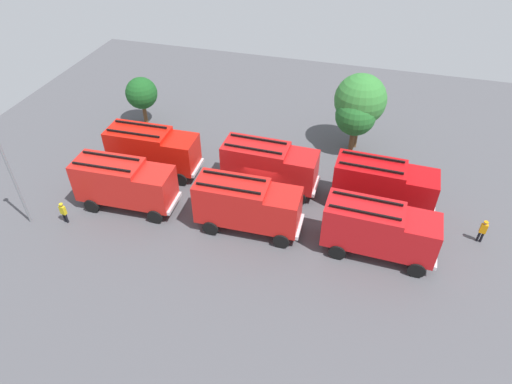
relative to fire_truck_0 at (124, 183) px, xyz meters
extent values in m
plane|color=#4C4C51|center=(9.03, 2.41, -2.15)|extent=(55.24, 55.24, 0.00)
cube|color=red|center=(2.45, 0.09, -0.05)|extent=(2.29, 2.58, 2.60)
cube|color=#8C9EAD|center=(3.50, 0.13, 0.26)|extent=(0.16, 2.13, 1.46)
cube|color=red|center=(-1.05, -0.04, 0.10)|extent=(4.89, 2.68, 2.90)
cube|color=black|center=(-1.08, 0.65, 1.67)|extent=(4.32, 0.28, 0.12)
cube|color=black|center=(-1.02, -0.73, 1.67)|extent=(4.32, 0.28, 0.12)
cube|color=silver|center=(3.65, 0.13, -1.20)|extent=(0.29, 2.38, 0.28)
cylinder|color=black|center=(2.60, 1.30, -1.60)|extent=(1.11, 0.39, 1.10)
cylinder|color=black|center=(2.69, -1.10, -1.60)|extent=(1.11, 0.39, 1.10)
cylinder|color=black|center=(-2.29, 1.12, -1.60)|extent=(1.11, 0.39, 1.10)
cylinder|color=black|center=(-2.21, -1.28, -1.60)|extent=(1.11, 0.39, 1.10)
cube|color=red|center=(11.51, 0.16, -0.05)|extent=(2.25, 2.54, 2.60)
cube|color=#8C9EAD|center=(12.56, 0.18, 0.26)|extent=(0.12, 2.13, 1.46)
cube|color=red|center=(8.01, 0.09, 0.10)|extent=(4.85, 2.60, 2.90)
cube|color=black|center=(8.00, 0.77, 1.67)|extent=(4.32, 0.21, 0.12)
cube|color=black|center=(8.03, -0.60, 1.67)|extent=(4.32, 0.21, 0.12)
cube|color=silver|center=(12.71, 0.18, -1.20)|extent=(0.25, 2.38, 0.28)
cylinder|color=black|center=(11.69, 1.36, -1.60)|extent=(1.11, 0.37, 1.10)
cylinder|color=black|center=(11.74, -1.04, -1.60)|extent=(1.11, 0.37, 1.10)
cylinder|color=black|center=(6.79, 1.26, -1.60)|extent=(1.11, 0.37, 1.10)
cylinder|color=black|center=(6.84, -1.14, -1.60)|extent=(1.11, 0.37, 1.10)
cube|color=red|center=(20.17, -0.02, -0.05)|extent=(2.30, 2.58, 2.60)
cube|color=#8C9EAD|center=(21.21, -0.06, 0.26)|extent=(0.16, 2.13, 1.46)
cube|color=red|center=(16.67, 0.12, 0.10)|extent=(4.89, 2.68, 2.90)
cube|color=black|center=(16.69, 0.80, 1.67)|extent=(4.32, 0.29, 0.12)
cube|color=black|center=(16.64, -0.57, 1.67)|extent=(4.32, 0.29, 0.12)
cube|color=silver|center=(21.36, -0.07, -1.20)|extent=(0.29, 2.38, 0.28)
cylinder|color=black|center=(20.41, 1.17, -1.60)|extent=(1.11, 0.39, 1.10)
cylinder|color=black|center=(20.32, -1.23, -1.60)|extent=(1.11, 0.39, 1.10)
cylinder|color=black|center=(15.52, 1.36, -1.60)|extent=(1.11, 0.39, 1.10)
cylinder|color=black|center=(15.42, -1.04, -1.60)|extent=(1.11, 0.39, 1.10)
cube|color=red|center=(2.47, 4.56, -0.05)|extent=(2.27, 2.56, 2.60)
cube|color=#8C9EAD|center=(3.52, 4.59, 0.26)|extent=(0.14, 2.13, 1.46)
cube|color=red|center=(-1.03, 4.47, 0.10)|extent=(4.87, 2.63, 2.90)
cube|color=black|center=(-1.05, 5.16, 1.67)|extent=(4.32, 0.24, 0.12)
cube|color=black|center=(-1.01, 3.78, 1.67)|extent=(4.32, 0.24, 0.12)
cube|color=silver|center=(3.67, 4.60, -1.20)|extent=(0.26, 2.38, 0.28)
cylinder|color=black|center=(2.63, 5.77, -1.60)|extent=(1.11, 0.38, 1.10)
cylinder|color=black|center=(2.70, 3.37, -1.60)|extent=(1.11, 0.38, 1.10)
cylinder|color=black|center=(-2.26, 5.64, -1.60)|extent=(1.11, 0.38, 1.10)
cylinder|color=black|center=(-2.20, 3.24, -1.60)|extent=(1.11, 0.38, 1.10)
cube|color=red|center=(11.80, 4.83, -0.05)|extent=(2.25, 2.54, 2.60)
cube|color=#8C9EAD|center=(12.85, 4.81, 0.26)|extent=(0.12, 2.13, 1.46)
cube|color=red|center=(8.30, 4.90, 0.10)|extent=(4.85, 2.59, 2.90)
cube|color=black|center=(8.32, 5.59, 1.67)|extent=(4.32, 0.20, 0.12)
cube|color=black|center=(8.29, 4.21, 1.67)|extent=(4.32, 0.20, 0.12)
cube|color=silver|center=(13.00, 4.81, -1.20)|extent=(0.25, 2.38, 0.28)
cylinder|color=black|center=(12.02, 6.03, -1.60)|extent=(1.11, 0.37, 1.10)
cylinder|color=black|center=(11.98, 3.63, -1.60)|extent=(1.11, 0.37, 1.10)
cylinder|color=black|center=(7.13, 6.12, -1.60)|extent=(1.11, 0.37, 1.10)
cylinder|color=black|center=(7.08, 3.72, -1.60)|extent=(1.11, 0.37, 1.10)
cube|color=red|center=(20.16, 4.73, -0.05)|extent=(2.29, 2.58, 2.60)
cube|color=#8C9EAD|center=(21.21, 4.69, 0.26)|extent=(0.15, 2.13, 1.46)
cube|color=red|center=(16.66, 4.85, 0.10)|extent=(4.88, 2.67, 2.90)
cube|color=black|center=(16.68, 5.54, 1.67)|extent=(4.32, 0.27, 0.12)
cube|color=black|center=(16.64, 4.17, 1.67)|extent=(4.32, 0.27, 0.12)
cube|color=silver|center=(21.36, 4.69, -1.20)|extent=(0.28, 2.38, 0.28)
cylinder|color=black|center=(20.40, 5.92, -1.60)|extent=(1.11, 0.39, 1.10)
cylinder|color=black|center=(20.32, 3.53, -1.60)|extent=(1.11, 0.39, 1.10)
cylinder|color=black|center=(15.50, 6.09, -1.60)|extent=(1.11, 0.39, 1.10)
cylinder|color=black|center=(15.42, 3.70, -1.60)|extent=(1.11, 0.39, 1.10)
cylinder|color=black|center=(10.08, 6.80, -1.76)|extent=(0.16, 0.16, 0.79)
cylinder|color=black|center=(9.87, 6.82, -1.76)|extent=(0.16, 0.16, 0.79)
cube|color=black|center=(9.97, 6.81, -1.02)|extent=(0.44, 0.27, 0.68)
sphere|color=tan|center=(9.97, 6.81, -0.57)|extent=(0.22, 0.22, 0.22)
cylinder|color=black|center=(9.97, 6.81, -0.48)|extent=(0.28, 0.28, 0.07)
cylinder|color=black|center=(-3.33, -2.82, -1.77)|extent=(0.16, 0.16, 0.77)
cylinder|color=black|center=(-3.54, -2.78, -1.77)|extent=(0.16, 0.16, 0.77)
cube|color=gold|center=(-3.43, -2.80, -1.05)|extent=(0.45, 0.31, 0.67)
sphere|color=#9E704C|center=(-3.43, -2.80, -0.61)|extent=(0.22, 0.22, 0.22)
cylinder|color=gold|center=(-3.43, -2.80, -0.52)|extent=(0.27, 0.27, 0.07)
cylinder|color=black|center=(-3.77, 7.67, -1.73)|extent=(0.16, 0.16, 0.84)
cylinder|color=black|center=(-3.59, 7.57, -1.73)|extent=(0.16, 0.16, 0.84)
cube|color=orange|center=(-3.68, 7.62, -0.95)|extent=(0.48, 0.42, 0.73)
sphere|color=#9E704C|center=(-3.68, 7.62, -0.46)|extent=(0.24, 0.24, 0.24)
cylinder|color=orange|center=(-3.68, 7.62, -0.37)|extent=(0.30, 0.30, 0.07)
cylinder|color=black|center=(24.34, 3.09, -1.75)|extent=(0.16, 0.16, 0.81)
cylinder|color=black|center=(24.54, 3.07, -1.75)|extent=(0.16, 0.16, 0.81)
cube|color=orange|center=(24.44, 3.08, -0.99)|extent=(0.44, 0.28, 0.71)
sphere|color=tan|center=(24.44, 3.08, -0.52)|extent=(0.23, 0.23, 0.23)
cylinder|color=orange|center=(24.44, 3.08, -0.43)|extent=(0.29, 0.29, 0.07)
cylinder|color=brown|center=(-4.33, 11.43, -1.26)|extent=(0.36, 0.36, 1.79)
sphere|color=#19511E|center=(-4.33, 11.43, 0.85)|extent=(2.86, 2.86, 2.86)
cylinder|color=brown|center=(14.84, 11.71, -1.11)|extent=(0.42, 0.42, 2.08)
sphere|color=#236628|center=(14.84, 11.71, 1.34)|extent=(3.33, 3.33, 3.33)
cylinder|color=brown|center=(14.99, 12.62, -0.82)|extent=(0.53, 0.53, 2.66)
sphere|color=#337A33|center=(14.99, 12.62, 2.32)|extent=(4.26, 4.26, 4.26)
cone|color=#F2600C|center=(-0.23, 7.25, -1.84)|extent=(0.44, 0.44, 0.62)
cylinder|color=slate|center=(-5.90, -3.46, 1.34)|extent=(0.16, 0.16, 6.99)
camera|label=1|loc=(15.90, -21.89, 19.59)|focal=31.77mm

